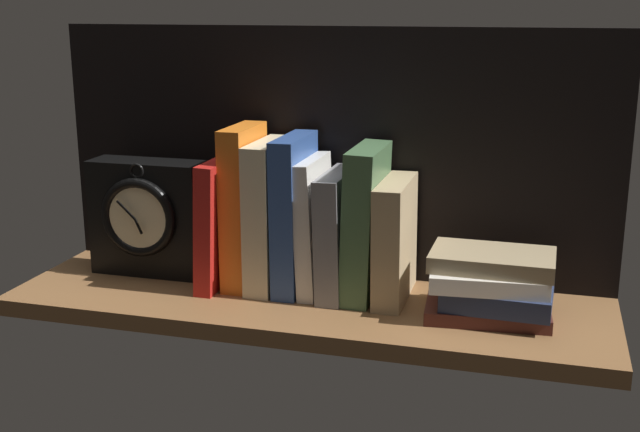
# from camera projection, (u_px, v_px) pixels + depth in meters

# --- Properties ---
(ground_plane) EXTENTS (0.89, 0.27, 0.03)m
(ground_plane) POSITION_uv_depth(u_px,v_px,m) (307.00, 306.00, 1.21)
(ground_plane) COLOR brown
(back_panel) EXTENTS (0.89, 0.01, 0.39)m
(back_panel) POSITION_uv_depth(u_px,v_px,m) (330.00, 153.00, 1.27)
(back_panel) COLOR black
(back_panel) RESTS_ON ground_plane
(book_red_requiem) EXTENTS (0.04, 0.16, 0.20)m
(book_red_requiem) POSITION_uv_depth(u_px,v_px,m) (223.00, 220.00, 1.25)
(book_red_requiem) COLOR red
(book_red_requiem) RESTS_ON ground_plane
(book_orange_pandolfini) EXTENTS (0.04, 0.12, 0.25)m
(book_orange_pandolfini) POSITION_uv_depth(u_px,v_px,m) (244.00, 206.00, 1.24)
(book_orange_pandolfini) COLOR orange
(book_orange_pandolfini) RESTS_ON ground_plane
(book_cream_twain) EXTENTS (0.04, 0.14, 0.23)m
(book_cream_twain) POSITION_uv_depth(u_px,v_px,m) (269.00, 215.00, 1.23)
(book_cream_twain) COLOR beige
(book_cream_twain) RESTS_ON ground_plane
(book_blue_modern) EXTENTS (0.04, 0.14, 0.23)m
(book_blue_modern) POSITION_uv_depth(u_px,v_px,m) (295.00, 214.00, 1.22)
(book_blue_modern) COLOR #2D4C8E
(book_blue_modern) RESTS_ON ground_plane
(book_white_catcher) EXTENTS (0.04, 0.13, 0.20)m
(book_white_catcher) POSITION_uv_depth(u_px,v_px,m) (316.00, 225.00, 1.21)
(book_white_catcher) COLOR silver
(book_white_catcher) RESTS_ON ground_plane
(book_gray_chess) EXTENTS (0.04, 0.15, 0.19)m
(book_gray_chess) POSITION_uv_depth(u_px,v_px,m) (338.00, 233.00, 1.20)
(book_gray_chess) COLOR gray
(book_gray_chess) RESTS_ON ground_plane
(book_green_romantic) EXTENTS (0.05, 0.14, 0.22)m
(book_green_romantic) POSITION_uv_depth(u_px,v_px,m) (366.00, 222.00, 1.19)
(book_green_romantic) COLOR #476B44
(book_green_romantic) RESTS_ON ground_plane
(book_tan_shortstories) EXTENTS (0.04, 0.15, 0.18)m
(book_tan_shortstories) POSITION_uv_depth(u_px,v_px,m) (395.00, 240.00, 1.18)
(book_tan_shortstories) COLOR tan
(book_tan_shortstories) RESTS_ON ground_plane
(framed_clock) EXTENTS (0.18, 0.08, 0.19)m
(framed_clock) POSITION_uv_depth(u_px,v_px,m) (148.00, 217.00, 1.29)
(framed_clock) COLOR black
(framed_clock) RESTS_ON ground_plane
(book_stack_side) EXTENTS (0.18, 0.14, 0.09)m
(book_stack_side) POSITION_uv_depth(u_px,v_px,m) (492.00, 285.00, 1.12)
(book_stack_side) COLOR #471E19
(book_stack_side) RESTS_ON ground_plane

